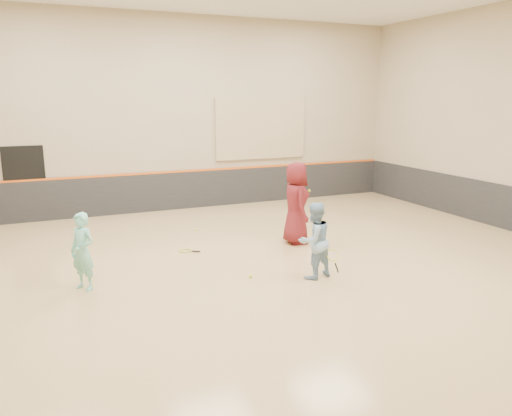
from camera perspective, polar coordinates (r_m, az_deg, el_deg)
name	(u,v)px	position (r m, az deg, el deg)	size (l,w,h in m)	color
room	(253,228)	(10.59, -0.32, -2.32)	(15.04, 12.04, 6.22)	tan
wainscot_back	(181,191)	(16.17, -8.59, 1.98)	(14.90, 0.04, 1.20)	#232326
wainscot_right	(507,208)	(15.12, 26.75, 0.02)	(0.04, 11.90, 1.20)	#232326
accent_stripe	(180,171)	(16.06, -8.65, 4.15)	(14.90, 0.03, 0.06)	#D85914
acoustic_panel	(261,129)	(16.83, 0.57, 9.06)	(3.20, 0.08, 2.00)	tan
doorway	(25,185)	(15.60, -24.86, 2.43)	(1.10, 0.05, 2.20)	black
girl	(83,251)	(9.82, -19.21, -4.71)	(0.54, 0.35, 1.47)	#7FDCCD
instructor	(314,241)	(9.92, 6.67, -3.72)	(0.75, 0.58, 1.53)	#87ADD1
young_man	(296,203)	(12.21, 4.59, 0.57)	(0.98, 0.64, 2.01)	maroon
held_racket	(333,255)	(10.03, 8.75, -5.35)	(0.42, 0.42, 0.49)	yellow
spare_racket	(185,250)	(11.83, -8.12, -4.77)	(0.65, 0.65, 0.07)	#9EC02A
ball_under_racket	(251,276)	(10.06, -0.61, -7.80)	(0.07, 0.07, 0.07)	#D5EC36
ball_in_hand	(309,191)	(12.07, 6.11, 2.00)	(0.07, 0.07, 0.07)	#C2D531
ball_beside_spare	(197,229)	(13.60, -6.74, -2.43)	(0.07, 0.07, 0.07)	#DCEA36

